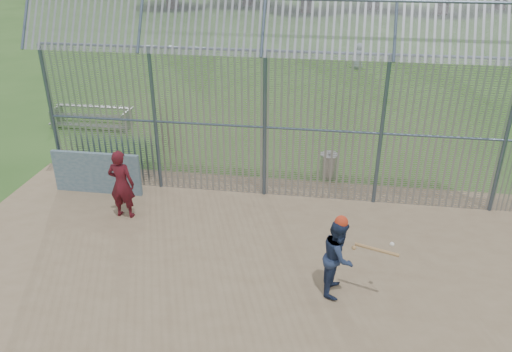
% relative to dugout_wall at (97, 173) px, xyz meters
% --- Properties ---
extents(ground, '(120.00, 120.00, 0.00)m').
position_rel_dugout_wall_xyz_m(ground, '(4.60, -2.90, -0.62)').
color(ground, '#2D511E').
rests_on(ground, ground).
extents(dirt_infield, '(14.00, 10.00, 0.02)m').
position_rel_dugout_wall_xyz_m(dirt_infield, '(4.60, -3.40, -0.61)').
color(dirt_infield, '#756047').
rests_on(dirt_infield, ground).
extents(dugout_wall, '(2.50, 0.12, 1.20)m').
position_rel_dugout_wall_xyz_m(dugout_wall, '(0.00, 0.00, 0.00)').
color(dugout_wall, '#38566B').
rests_on(dugout_wall, dirt_infield).
extents(batter, '(0.71, 0.87, 1.64)m').
position_rel_dugout_wall_xyz_m(batter, '(6.62, -3.31, 0.22)').
color(batter, '#212E4E').
rests_on(batter, dirt_infield).
extents(onlooker, '(0.68, 0.46, 1.82)m').
position_rel_dugout_wall_xyz_m(onlooker, '(1.22, -1.13, 0.31)').
color(onlooker, maroon).
rests_on(onlooker, dirt_infield).
extents(bg_kid_standing, '(0.68, 0.44, 1.39)m').
position_rel_dugout_wall_xyz_m(bg_kid_standing, '(7.60, 15.45, 0.07)').
color(bg_kid_standing, gray).
rests_on(bg_kid_standing, ground).
extents(batting_gear, '(1.24, 0.45, 0.63)m').
position_rel_dugout_wall_xyz_m(batting_gear, '(6.77, -3.34, 0.92)').
color(batting_gear, '#BA3218').
rests_on(batting_gear, ground).
extents(trash_can, '(0.56, 0.56, 0.82)m').
position_rel_dugout_wall_xyz_m(trash_can, '(6.35, 1.99, -0.24)').
color(trash_can, '#96999E').
rests_on(trash_can, ground).
extents(bleacher, '(3.00, 0.95, 0.72)m').
position_rel_dugout_wall_xyz_m(bleacher, '(-2.51, 4.93, -0.21)').
color(bleacher, slate).
rests_on(bleacher, ground).
extents(backstop_fence, '(20.09, 0.81, 5.30)m').
position_rel_dugout_wall_xyz_m(backstop_fence, '(6.41, 0.53, 1.74)').
color(backstop_fence, '#47566B').
rests_on(backstop_fence, ground).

